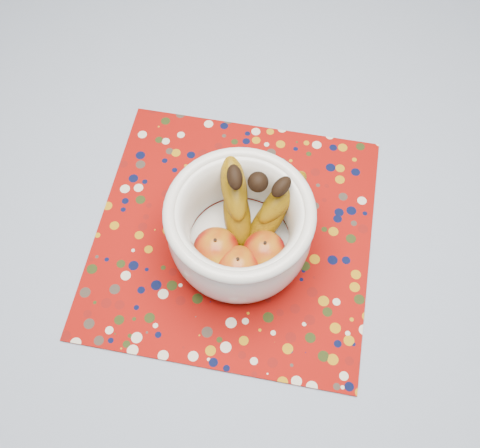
# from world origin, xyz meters

# --- Properties ---
(table) EXTENTS (1.20, 1.20, 0.75)m
(table) POSITION_xyz_m (0.00, 0.00, 0.67)
(table) COLOR brown
(table) RESTS_ON ground
(tablecloth) EXTENTS (1.32, 1.32, 0.01)m
(tablecloth) POSITION_xyz_m (0.00, 0.00, 0.76)
(tablecloth) COLOR #6179A1
(tablecloth) RESTS_ON table
(placemat) EXTENTS (0.48, 0.48, 0.00)m
(placemat) POSITION_xyz_m (-0.04, -0.11, 0.76)
(placemat) COLOR maroon
(placemat) RESTS_ON tablecloth
(fruit_bowl) EXTENTS (0.25, 0.23, 0.17)m
(fruit_bowl) POSITION_xyz_m (-0.02, -0.13, 0.84)
(fruit_bowl) COLOR white
(fruit_bowl) RESTS_ON placemat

